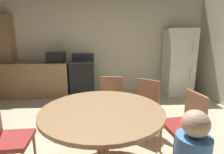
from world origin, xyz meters
The scene contains 11 objects.
wall_back centered at (0.00, 3.04, 1.35)m, with size 5.99×0.12×2.70m, color beige.
kitchen_counter centered at (-1.76, 2.64, 0.45)m, with size 1.88×0.60×0.90m, color #9E754C.
pantry_column centered at (-2.48, 2.82, 1.05)m, with size 0.44×0.36×2.10m, color #9E754C.
oven_range centered at (-0.47, 2.65, 0.47)m, with size 0.60×0.60×1.10m.
refrigerator centered at (2.11, 2.59, 0.88)m, with size 0.68×0.68×1.76m.
microwave centered at (-1.14, 2.64, 1.03)m, with size 0.44×0.32×0.26m, color black.
dining_table centered at (0.05, -0.22, 0.61)m, with size 1.35×1.35×0.76m.
chair_east centered at (1.08, -0.07, 0.50)m, with size 0.45×0.45×0.87m.
chair_west centered at (-0.99, -0.28, 0.50)m, with size 0.42×0.42×0.87m.
chair_north centered at (0.20, 0.82, 0.50)m, with size 0.45×0.45×0.87m.
chair_northeast centered at (0.72, 0.58, 0.50)m, with size 0.56×0.56×0.87m.
Camera 1 is at (0.05, -2.03, 1.52)m, focal length 28.32 mm.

